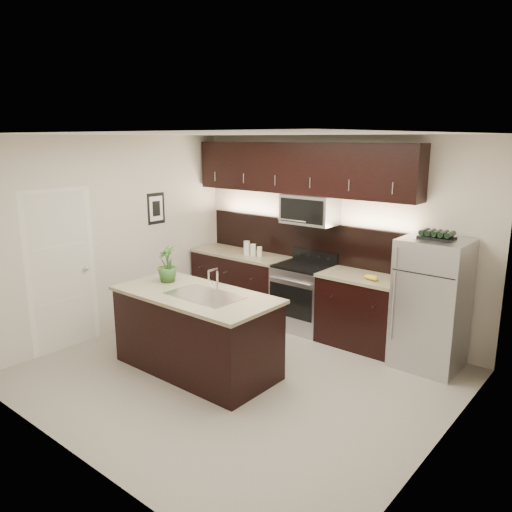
{
  "coord_description": "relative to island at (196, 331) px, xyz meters",
  "views": [
    {
      "loc": [
        3.5,
        -3.93,
        2.66
      ],
      "look_at": [
        -0.18,
        0.55,
        1.28
      ],
      "focal_mm": 35.0,
      "sensor_mm": 36.0,
      "label": 1
    }
  ],
  "objects": [
    {
      "name": "ground",
      "position": [
        0.47,
        0.18,
        -0.47
      ],
      "size": [
        4.5,
        4.5,
        0.0
      ],
      "primitive_type": "plane",
      "color": "gray",
      "rests_on": "ground"
    },
    {
      "name": "sink_faucet",
      "position": [
        0.15,
        0.01,
        0.48
      ],
      "size": [
        0.84,
        0.5,
        0.28
      ],
      "color": "silver",
      "rests_on": "island"
    },
    {
      "name": "canisters",
      "position": [
        -0.7,
        1.83,
        0.56
      ],
      "size": [
        0.31,
        0.12,
        0.21
      ],
      "rotation": [
        0.0,
        0.0,
        0.13
      ],
      "color": "silver",
      "rests_on": "counter_run"
    },
    {
      "name": "counter_run",
      "position": [
        0.02,
        1.87,
        -0.0
      ],
      "size": [
        3.51,
        0.65,
        0.94
      ],
      "color": "black",
      "rests_on": "ground"
    },
    {
      "name": "bananas",
      "position": [
        1.26,
        1.79,
        0.5
      ],
      "size": [
        0.23,
        0.21,
        0.06
      ],
      "primitive_type": "ellipsoid",
      "rotation": [
        0.0,
        0.0,
        -0.34
      ],
      "color": "gold",
      "rests_on": "counter_run"
    },
    {
      "name": "room_walls",
      "position": [
        0.36,
        0.15,
        1.22
      ],
      "size": [
        4.52,
        4.02,
        2.71
      ],
      "color": "beige",
      "rests_on": "ground"
    },
    {
      "name": "french_press",
      "position": [
        1.64,
        1.82,
        0.56
      ],
      "size": [
        0.09,
        0.09,
        0.26
      ],
      "rotation": [
        0.0,
        0.0,
        0.44
      ],
      "color": "silver",
      "rests_on": "counter_run"
    },
    {
      "name": "plant",
      "position": [
        -0.6,
        0.11,
        0.69
      ],
      "size": [
        0.31,
        0.31,
        0.44
      ],
      "primitive_type": "imported",
      "rotation": [
        0.0,
        0.0,
        -0.29
      ],
      "color": "#2F5622",
      "rests_on": "island"
    },
    {
      "name": "island",
      "position": [
        0.0,
        0.0,
        0.0
      ],
      "size": [
        1.96,
        0.96,
        0.94
      ],
      "color": "black",
      "rests_on": "ground"
    },
    {
      "name": "upper_fixtures",
      "position": [
        0.04,
        2.02,
        1.67
      ],
      "size": [
        3.49,
        0.4,
        1.66
      ],
      "color": "black",
      "rests_on": "counter_run"
    },
    {
      "name": "refrigerator",
      "position": [
        2.05,
        1.81,
        0.3
      ],
      "size": [
        0.75,
        0.67,
        1.55
      ],
      "primitive_type": "cube",
      "color": "#B2B2B7",
      "rests_on": "ground"
    },
    {
      "name": "wine_rack",
      "position": [
        2.05,
        1.81,
        1.12
      ],
      "size": [
        0.38,
        0.24,
        0.09
      ],
      "color": "black",
      "rests_on": "refrigerator"
    }
  ]
}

